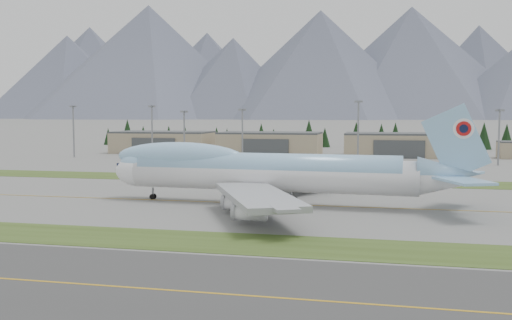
% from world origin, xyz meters
% --- Properties ---
extents(ground, '(7000.00, 7000.00, 0.00)m').
position_xyz_m(ground, '(0.00, 0.00, 0.00)').
color(ground, slate).
rests_on(ground, ground).
extents(grass_strip_near, '(400.00, 14.00, 0.08)m').
position_xyz_m(grass_strip_near, '(0.00, -38.00, 0.00)').
color(grass_strip_near, '#384B1B').
rests_on(grass_strip_near, ground).
extents(grass_strip_far, '(400.00, 18.00, 0.08)m').
position_xyz_m(grass_strip_far, '(0.00, 45.00, 0.00)').
color(grass_strip_far, '#384B1B').
rests_on(grass_strip_far, ground).
extents(asphalt_taxiway, '(400.00, 32.00, 0.04)m').
position_xyz_m(asphalt_taxiway, '(0.00, -62.00, 0.00)').
color(asphalt_taxiway, '#393939').
rests_on(asphalt_taxiway, ground).
extents(taxiway_line_main, '(400.00, 0.40, 0.02)m').
position_xyz_m(taxiway_line_main, '(0.00, 0.00, 0.00)').
color(taxiway_line_main, gold).
rests_on(taxiway_line_main, ground).
extents(taxiway_line_near, '(400.00, 0.40, 0.02)m').
position_xyz_m(taxiway_line_near, '(0.00, -62.00, 0.00)').
color(taxiway_line_near, gold).
rests_on(taxiway_line_near, ground).
extents(boeing_747_freighter, '(82.02, 70.89, 21.65)m').
position_xyz_m(boeing_747_freighter, '(13.14, -0.13, 7.14)').
color(boeing_747_freighter, white).
rests_on(boeing_747_freighter, ground).
extents(hangar_left, '(48.00, 26.60, 10.80)m').
position_xyz_m(hangar_left, '(-70.00, 149.90, 5.39)').
color(hangar_left, tan).
rests_on(hangar_left, ground).
extents(hangar_center, '(48.00, 26.60, 10.80)m').
position_xyz_m(hangar_center, '(-15.00, 149.90, 5.39)').
color(hangar_center, tan).
rests_on(hangar_center, ground).
extents(hangar_right, '(48.00, 26.60, 10.80)m').
position_xyz_m(hangar_right, '(45.00, 149.90, 5.39)').
color(hangar_right, tan).
rests_on(hangar_right, ground).
extents(floodlight_masts, '(182.17, 8.59, 24.76)m').
position_xyz_m(floodlight_masts, '(-19.00, 110.32, 15.77)').
color(floodlight_masts, gray).
rests_on(floodlight_masts, ground).
extents(service_vehicle_a, '(1.91, 3.20, 1.02)m').
position_xyz_m(service_vehicle_a, '(-45.14, 125.16, 0.00)').
color(service_vehicle_a, silver).
rests_on(service_vehicle_a, ground).
extents(service_vehicle_b, '(3.64, 1.60, 1.16)m').
position_xyz_m(service_vehicle_b, '(21.92, 121.04, 0.00)').
color(service_vehicle_b, gold).
rests_on(service_vehicle_b, ground).
extents(service_vehicle_c, '(2.55, 4.11, 1.11)m').
position_xyz_m(service_vehicle_c, '(71.47, 140.00, 0.00)').
color(service_vehicle_c, silver).
rests_on(service_vehicle_c, ground).
extents(conifer_belt, '(268.48, 15.18, 16.97)m').
position_xyz_m(conifer_belt, '(12.91, 211.39, 7.18)').
color(conifer_belt, black).
rests_on(conifer_belt, ground).
extents(mountain_ridge_front, '(4299.08, 1201.29, 515.11)m').
position_xyz_m(mountain_ridge_front, '(105.19, 2229.03, 228.60)').
color(mountain_ridge_front, '#43495A').
rests_on(mountain_ridge_front, ground).
extents(mountain_ridge_rear, '(4458.07, 1029.07, 514.53)m').
position_xyz_m(mountain_ridge_rear, '(13.65, 2900.00, 243.80)').
color(mountain_ridge_rear, '#43495A').
rests_on(mountain_ridge_rear, ground).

